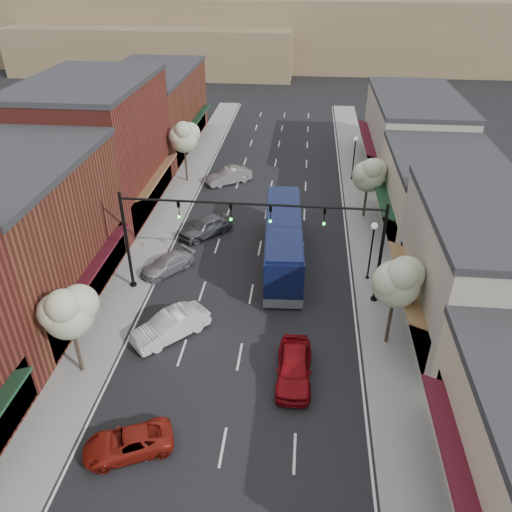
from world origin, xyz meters
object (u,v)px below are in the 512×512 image
(tree_right_near, at_px, (398,280))
(red_hatchback, at_px, (294,367))
(signal_mast_right, at_px, (343,238))
(signal_mast_left, at_px, (161,229))
(coach_bus, at_px, (283,240))
(parked_car_a, at_px, (128,443))
(parked_car_b, at_px, (171,326))
(parked_car_d, at_px, (206,227))
(tree_left_far, at_px, (184,136))
(parked_car_c, at_px, (167,264))
(tree_right_far, at_px, (369,174))
(lamp_post_far, at_px, (355,151))
(parked_car_e, at_px, (229,176))
(lamp_post_near, at_px, (372,242))

(tree_right_near, bearing_deg, red_hatchback, -148.18)
(signal_mast_right, bearing_deg, signal_mast_left, 180.00)
(signal_mast_right, distance_m, coach_bus, 6.29)
(parked_car_a, bearing_deg, tree_right_near, 101.59)
(tree_right_near, height_order, parked_car_b, tree_right_near)
(signal_mast_right, height_order, parked_car_d, signal_mast_right)
(tree_left_far, bearing_deg, signal_mast_right, -52.29)
(signal_mast_left, height_order, parked_car_d, signal_mast_left)
(parked_car_c, bearing_deg, tree_left_far, 136.24)
(signal_mast_left, distance_m, tree_right_far, 18.39)
(red_hatchback, height_order, parked_car_d, red_hatchback)
(lamp_post_far, bearing_deg, tree_right_near, -88.70)
(tree_right_near, distance_m, parked_car_e, 25.75)
(parked_car_d, bearing_deg, lamp_post_near, 20.80)
(parked_car_a, bearing_deg, parked_car_b, 157.49)
(parked_car_c, bearing_deg, parked_car_a, -43.45)
(tree_right_far, bearing_deg, parked_car_e, 153.79)
(coach_bus, height_order, parked_car_e, coach_bus)
(lamp_post_far, distance_m, parked_car_a, 34.85)
(signal_mast_right, relative_size, lamp_post_far, 1.85)
(tree_left_far, height_order, red_hatchback, tree_left_far)
(tree_right_far, relative_size, lamp_post_far, 1.22)
(tree_right_near, xyz_separation_m, parked_car_d, (-12.82, 11.67, -3.69))
(tree_right_far, distance_m, parked_car_b, 21.07)
(lamp_post_near, xyz_separation_m, parked_car_a, (-12.00, -15.12, -2.44))
(signal_mast_left, height_order, parked_car_a, signal_mast_left)
(signal_mast_left, xyz_separation_m, tree_left_far, (-2.63, 17.95, -0.02))
(tree_left_far, height_order, coach_bus, tree_left_far)
(parked_car_d, bearing_deg, signal_mast_left, -55.11)
(tree_left_far, xyz_separation_m, parked_car_b, (4.02, -22.59, -3.83))
(signal_mast_left, height_order, tree_right_near, signal_mast_left)
(signal_mast_left, relative_size, parked_car_b, 1.76)
(parked_car_d, distance_m, parked_car_e, 10.51)
(parked_car_b, height_order, parked_car_e, parked_car_b)
(parked_car_e, bearing_deg, coach_bus, -11.61)
(lamp_post_far, distance_m, parked_car_c, 22.82)
(signal_mast_left, height_order, lamp_post_near, signal_mast_left)
(tree_left_far, relative_size, coach_bus, 0.52)
(lamp_post_far, xyz_separation_m, coach_bus, (-5.96, -15.81, -1.16))
(tree_right_near, distance_m, tree_right_far, 16.01)
(tree_right_near, distance_m, parked_car_d, 17.73)
(signal_mast_left, distance_m, parked_car_b, 6.19)
(lamp_post_near, distance_m, parked_car_e, 19.83)
(tree_right_near, relative_size, tree_left_far, 0.97)
(coach_bus, xyz_separation_m, parked_car_d, (-6.32, 3.42, -1.09))
(lamp_post_near, distance_m, coach_bus, 6.30)
(red_hatchback, distance_m, parked_car_c, 13.26)
(coach_bus, bearing_deg, red_hatchback, -87.31)
(signal_mast_right, xyz_separation_m, parked_car_b, (-9.85, -4.65, -3.85))
(tree_right_far, distance_m, red_hatchback, 20.23)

